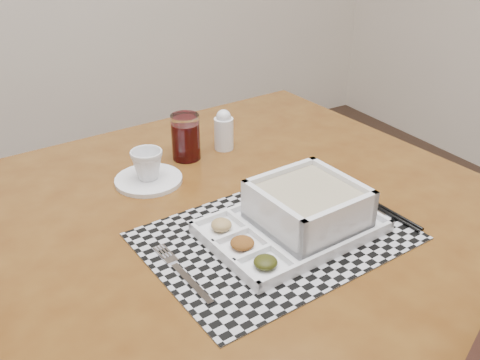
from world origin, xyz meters
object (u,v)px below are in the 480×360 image
Objects in this scene: dining_table at (245,242)px; cup at (147,165)px; juice_glass at (186,139)px; creamer_bottle at (224,130)px; serving_tray at (302,214)px.

cup reaches higher than dining_table.
juice_glass reaches higher than creamer_bottle.
juice_glass is 0.10m from creamer_bottle.
serving_tray is at bearing -66.53° from cup.
dining_table is at bearing -110.68° from creamer_bottle.
serving_tray is 4.70× the size of cup.
dining_table is 0.27m from cup.
cup is 0.64× the size of juice_glass.
dining_table is 15.92× the size of cup.
creamer_bottle is (0.10, 0.28, 0.13)m from dining_table.
serving_tray is 3.02× the size of juice_glass.
serving_tray is 0.40m from creamer_bottle.
cup is at bearing -163.58° from creamer_bottle.
dining_table is 0.32m from creamer_bottle.
creamer_bottle is (0.23, 0.07, 0.01)m from cup.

